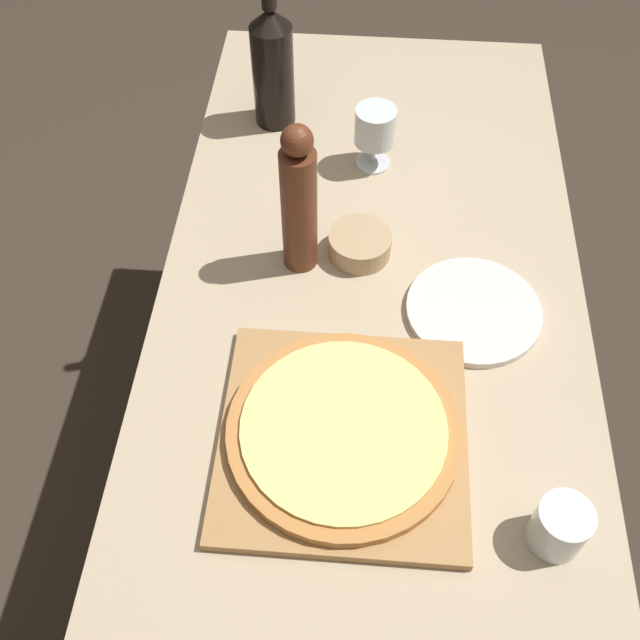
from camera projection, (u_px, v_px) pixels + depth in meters
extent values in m
plane|color=#382D23|center=(353.00, 506.00, 1.83)|extent=(12.00, 12.00, 0.00)
cube|color=tan|center=(369.00, 327.00, 1.24)|extent=(0.72, 1.65, 0.03)
cylinder|color=brown|center=(261.00, 176.00, 2.01)|extent=(0.06, 0.06, 0.72)
cylinder|color=brown|center=(486.00, 188.00, 1.99)|extent=(0.06, 0.06, 0.72)
cube|color=#A87A47|center=(343.00, 437.00, 1.09)|extent=(0.36, 0.36, 0.02)
cylinder|color=#BC7A3D|center=(343.00, 431.00, 1.08)|extent=(0.34, 0.34, 0.02)
cylinder|color=#EAD67A|center=(344.00, 427.00, 1.07)|extent=(0.30, 0.30, 0.01)
cylinder|color=black|center=(273.00, 76.00, 1.46)|extent=(0.08, 0.08, 0.21)
cone|color=black|center=(270.00, 18.00, 1.36)|extent=(0.08, 0.08, 0.04)
cylinder|color=#5B2D19|center=(299.00, 211.00, 1.21)|extent=(0.06, 0.06, 0.24)
sphere|color=#5B2D19|center=(297.00, 141.00, 1.10)|extent=(0.05, 0.05, 0.05)
cylinder|color=silver|center=(373.00, 162.00, 1.46)|extent=(0.07, 0.07, 0.00)
cylinder|color=silver|center=(373.00, 151.00, 1.44)|extent=(0.01, 0.01, 0.05)
cylinder|color=silver|center=(375.00, 126.00, 1.39)|extent=(0.08, 0.08, 0.07)
cylinder|color=tan|center=(360.00, 244.00, 1.30)|extent=(0.11, 0.11, 0.04)
cylinder|color=silver|center=(560.00, 527.00, 0.98)|extent=(0.07, 0.07, 0.08)
cylinder|color=silver|center=(473.00, 311.00, 1.23)|extent=(0.22, 0.22, 0.01)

